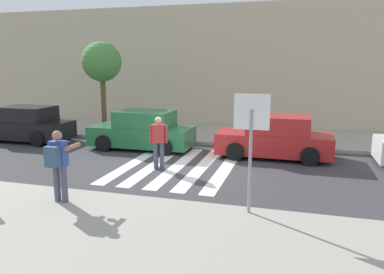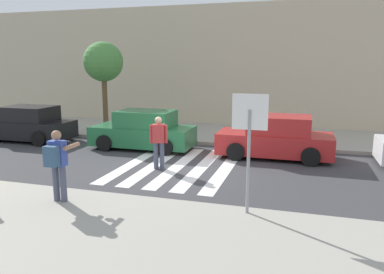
{
  "view_description": "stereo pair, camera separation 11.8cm",
  "coord_description": "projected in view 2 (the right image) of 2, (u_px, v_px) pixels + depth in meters",
  "views": [
    {
      "loc": [
        3.8,
        -11.4,
        3.39
      ],
      "look_at": [
        0.6,
        -0.2,
        1.1
      ],
      "focal_mm": 35.0,
      "sensor_mm": 36.0,
      "label": 1
    },
    {
      "loc": [
        3.92,
        -11.37,
        3.39
      ],
      "look_at": [
        0.6,
        -0.2,
        1.1
      ],
      "focal_mm": 35.0,
      "sensor_mm": 36.0,
      "label": 2
    }
  ],
  "objects": [
    {
      "name": "parked_car_black",
      "position": [
        28.0,
        125.0,
        16.64
      ],
      "size": [
        4.1,
        1.92,
        1.55
      ],
      "color": "black",
      "rests_on": "ground"
    },
    {
      "name": "street_tree_west",
      "position": [
        103.0,
        63.0,
        17.24
      ],
      "size": [
        1.82,
        1.82,
        4.25
      ],
      "color": "brown",
      "rests_on": "sidewalk_far"
    },
    {
      "name": "crosswalk_stripe_0",
      "position": [
        135.0,
        162.0,
        13.08
      ],
      "size": [
        0.44,
        5.2,
        0.01
      ],
      "primitive_type": "cube",
      "color": "silver",
      "rests_on": "ground"
    },
    {
      "name": "parked_car_green",
      "position": [
        144.0,
        131.0,
        15.08
      ],
      "size": [
        4.1,
        1.92,
        1.55
      ],
      "color": "#236B3D",
      "rests_on": "ground"
    },
    {
      "name": "ground_plane",
      "position": [
        176.0,
        167.0,
        12.44
      ],
      "size": [
        120.0,
        120.0,
        0.0
      ],
      "primitive_type": "plane",
      "color": "#38383A"
    },
    {
      "name": "crosswalk_stripe_2",
      "position": [
        178.0,
        166.0,
        12.63
      ],
      "size": [
        0.44,
        5.2,
        0.01
      ],
      "primitive_type": "cube",
      "color": "silver",
      "rests_on": "ground"
    },
    {
      "name": "stop_sign",
      "position": [
        250.0,
        127.0,
        7.95
      ],
      "size": [
        0.76,
        0.08,
        2.63
      ],
      "color": "gray",
      "rests_on": "sidewalk_near"
    },
    {
      "name": "crosswalk_stripe_4",
      "position": [
        225.0,
        169.0,
        12.18
      ],
      "size": [
        0.44,
        5.2,
        0.01
      ],
      "primitive_type": "cube",
      "color": "silver",
      "rests_on": "ground"
    },
    {
      "name": "pedestrian_crossing",
      "position": [
        159.0,
        140.0,
        12.08
      ],
      "size": [
        0.57,
        0.32,
        1.72
      ],
      "color": "#474C60",
      "rests_on": "ground"
    },
    {
      "name": "parked_car_red",
      "position": [
        276.0,
        138.0,
        13.62
      ],
      "size": [
        4.1,
        1.92,
        1.55
      ],
      "color": "red",
      "rests_on": "ground"
    },
    {
      "name": "photographer_with_backpack",
      "position": [
        57.0,
        160.0,
        8.79
      ],
      "size": [
        0.59,
        0.84,
        1.72
      ],
      "color": "#474C60",
      "rests_on": "sidewalk_near"
    },
    {
      "name": "crosswalk_stripe_3",
      "position": [
        201.0,
        167.0,
        12.41
      ],
      "size": [
        0.44,
        5.2,
        0.01
      ],
      "primitive_type": "cube",
      "color": "silver",
      "rests_on": "ground"
    },
    {
      "name": "building_facade_far",
      "position": [
        234.0,
        66.0,
        21.6
      ],
      "size": [
        56.0,
        4.0,
        6.46
      ],
      "primitive_type": "cube",
      "color": "beige",
      "rests_on": "ground"
    },
    {
      "name": "crosswalk_stripe_1",
      "position": [
        156.0,
        164.0,
        12.85
      ],
      "size": [
        0.44,
        5.2,
        0.01
      ],
      "primitive_type": "cube",
      "color": "silver",
      "rests_on": "ground"
    },
    {
      "name": "sidewalk_near",
      "position": [
        63.0,
        255.0,
        6.6
      ],
      "size": [
        60.0,
        6.0,
        0.14
      ],
      "primitive_type": "cube",
      "color": "#9E998C",
      "rests_on": "ground"
    },
    {
      "name": "sidewalk_far",
      "position": [
        217.0,
        134.0,
        18.07
      ],
      "size": [
        60.0,
        4.8,
        0.14
      ],
      "primitive_type": "cube",
      "color": "#9E998C",
      "rests_on": "ground"
    }
  ]
}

